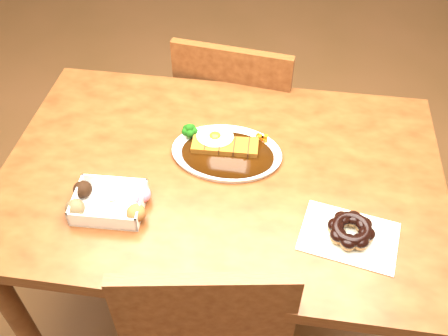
# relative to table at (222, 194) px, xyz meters

# --- Properties ---
(ground) EXTENTS (6.00, 6.00, 0.00)m
(ground) POSITION_rel_table_xyz_m (0.00, 0.00, -0.65)
(ground) COLOR brown
(ground) RESTS_ON ground
(table) EXTENTS (1.20, 0.80, 0.75)m
(table) POSITION_rel_table_xyz_m (0.00, 0.00, 0.00)
(table) COLOR #48210E
(table) RESTS_ON ground
(chair_far) EXTENTS (0.47, 0.47, 0.87)m
(chair_far) POSITION_rel_table_xyz_m (-0.01, 0.54, -0.17)
(chair_far) COLOR #48210E
(chair_far) RESTS_ON ground
(katsu_curry_plate) EXTENTS (0.31, 0.23, 0.06)m
(katsu_curry_plate) POSITION_rel_table_xyz_m (-0.00, 0.07, 0.11)
(katsu_curry_plate) COLOR white
(katsu_curry_plate) RESTS_ON table
(donut_box) EXTENTS (0.20, 0.14, 0.05)m
(donut_box) POSITION_rel_table_xyz_m (-0.26, -0.17, 0.12)
(donut_box) COLOR white
(donut_box) RESTS_ON table
(pon_de_ring) EXTENTS (0.26, 0.20, 0.04)m
(pon_de_ring) POSITION_rel_table_xyz_m (0.34, -0.18, 0.12)
(pon_de_ring) COLOR silver
(pon_de_ring) RESTS_ON table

